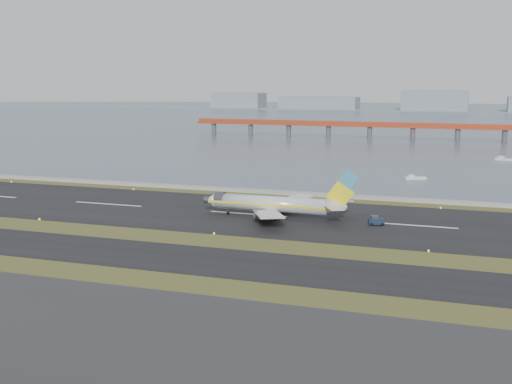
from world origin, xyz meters
TOP-DOWN VIEW (x-y plane):
  - ground at (0.00, 0.00)m, footprint 1000.00×1000.00m
  - apron_strip at (0.00, -55.00)m, footprint 1000.00×50.00m
  - taxiway_strip at (0.00, -12.00)m, footprint 1000.00×18.00m
  - runway_strip at (0.00, 30.00)m, footprint 1000.00×45.00m
  - seawall at (0.00, 60.00)m, footprint 1000.00×2.50m
  - bay_water at (0.00, 460.00)m, footprint 1400.00×800.00m
  - red_pier at (20.00, 250.00)m, footprint 260.00×5.00m
  - far_shoreline at (13.62, 620.00)m, footprint 1400.00×80.00m
  - airliner at (7.96, 27.53)m, footprint 38.52×32.89m
  - pushback_tug at (31.93, 27.69)m, footprint 3.91×2.87m
  - workboat_near at (34.10, 101.67)m, footprint 7.50×5.05m
  - workboat_far at (64.92, 166.60)m, footprint 8.26×4.94m

SIDE VIEW (x-z plane):
  - ground at x=0.00m, z-range 0.00..0.00m
  - bay_water at x=0.00m, z-range -0.65..0.65m
  - apron_strip at x=0.00m, z-range 0.00..0.10m
  - taxiway_strip at x=0.00m, z-range 0.00..0.10m
  - runway_strip at x=0.00m, z-range 0.00..0.10m
  - seawall at x=0.00m, z-range 0.00..1.00m
  - workboat_near at x=34.10m, z-range -0.32..1.43m
  - workboat_far at x=64.92m, z-range -0.35..1.56m
  - pushback_tug at x=31.93m, z-range -0.03..2.21m
  - airliner at x=7.96m, z-range -2.94..9.86m
  - far_shoreline at x=13.62m, z-range -24.18..36.32m
  - red_pier at x=20.00m, z-range 2.18..12.38m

